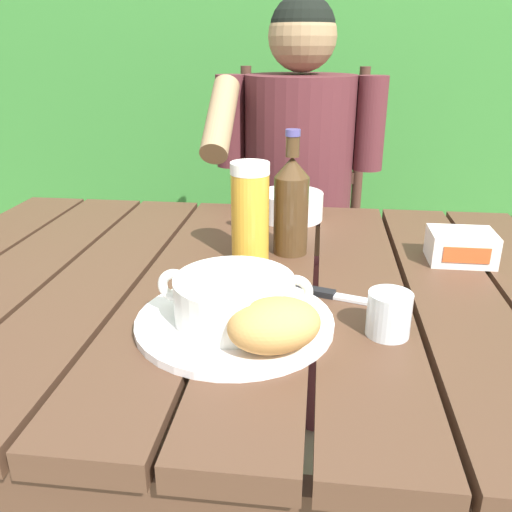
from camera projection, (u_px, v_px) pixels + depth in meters
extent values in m
cube|color=#4D3222|center=(24.00, 276.00, 0.99)|extent=(0.14, 0.91, 0.04)
cube|color=#4D3222|center=(104.00, 280.00, 0.97)|extent=(0.14, 0.91, 0.04)
cube|color=#4D3222|center=(186.00, 284.00, 0.95)|extent=(0.14, 0.91, 0.04)
cube|color=#4D3222|center=(271.00, 288.00, 0.93)|extent=(0.14, 0.91, 0.04)
cube|color=#4D3222|center=(360.00, 293.00, 0.92)|extent=(0.14, 0.91, 0.04)
cube|color=#4D3222|center=(452.00, 298.00, 0.90)|extent=(0.14, 0.91, 0.04)
cube|color=#4D3222|center=(234.00, 508.00, 0.56)|extent=(1.33, 0.03, 0.08)
cube|color=#4D3222|center=(287.00, 238.00, 1.35)|extent=(1.33, 0.03, 0.08)
cube|color=#4D3222|center=(59.00, 330.00, 1.52)|extent=(0.06, 0.06, 0.69)
cube|color=#34752F|center=(307.00, 103.00, 2.50)|extent=(3.69, 0.60, 1.69)
cylinder|color=#4C3823|center=(487.00, 65.00, 2.48)|extent=(0.10, 0.10, 2.03)
cylinder|color=#43271E|center=(354.00, 339.00, 1.69)|extent=(0.04, 0.04, 0.47)
cylinder|color=#43271E|center=(232.00, 332.00, 1.73)|extent=(0.04, 0.04, 0.47)
cylinder|color=#43271E|center=(349.00, 290.00, 2.02)|extent=(0.04, 0.04, 0.47)
cylinder|color=#43271E|center=(247.00, 284.00, 2.07)|extent=(0.04, 0.04, 0.47)
cube|color=#43271E|center=(297.00, 244.00, 1.79)|extent=(0.43, 0.40, 0.02)
cylinder|color=#43271E|center=(359.00, 154.00, 1.83)|extent=(0.04, 0.04, 0.57)
cylinder|color=#43271E|center=(247.00, 151.00, 1.88)|extent=(0.04, 0.04, 0.57)
cube|color=#43271E|center=(301.00, 177.00, 1.89)|extent=(0.39, 0.02, 0.04)
cube|color=#43271E|center=(303.00, 136.00, 1.83)|extent=(0.39, 0.02, 0.04)
cube|color=#43271E|center=(304.00, 93.00, 1.78)|extent=(0.39, 0.02, 0.04)
cylinder|color=#522327|center=(318.00, 359.00, 1.59)|extent=(0.11, 0.11, 0.45)
cylinder|color=#522327|center=(323.00, 259.00, 1.58)|extent=(0.13, 0.40, 0.13)
cylinder|color=#522327|center=(262.00, 355.00, 1.61)|extent=(0.11, 0.11, 0.45)
cylinder|color=#522327|center=(266.00, 256.00, 1.60)|extent=(0.13, 0.40, 0.13)
cylinder|color=#522327|center=(299.00, 165.00, 1.59)|extent=(0.32, 0.32, 0.52)
sphere|color=#947550|center=(302.00, 36.00, 1.45)|extent=(0.19, 0.19, 0.19)
sphere|color=black|center=(303.00, 29.00, 1.45)|extent=(0.18, 0.18, 0.18)
cylinder|color=#522327|center=(370.00, 124.00, 1.50)|extent=(0.08, 0.08, 0.26)
cylinder|color=#522327|center=(231.00, 122.00, 1.54)|extent=(0.08, 0.08, 0.26)
cylinder|color=#947550|center=(220.00, 118.00, 1.38)|extent=(0.07, 0.25, 0.21)
cylinder|color=white|center=(235.00, 321.00, 0.77)|extent=(0.29, 0.29, 0.01)
cylinder|color=white|center=(234.00, 298.00, 0.76)|extent=(0.17, 0.17, 0.06)
cylinder|color=#C5701E|center=(234.00, 290.00, 0.75)|extent=(0.15, 0.15, 0.01)
torus|color=white|center=(175.00, 285.00, 0.76)|extent=(0.05, 0.01, 0.05)
torus|color=white|center=(295.00, 292.00, 0.74)|extent=(0.05, 0.01, 0.05)
ellipsoid|color=#C78D49|center=(274.00, 325.00, 0.68)|extent=(0.15, 0.14, 0.07)
cylinder|color=gold|center=(250.00, 217.00, 0.99)|extent=(0.07, 0.07, 0.16)
cylinder|color=white|center=(250.00, 168.00, 0.95)|extent=(0.07, 0.07, 0.02)
cylinder|color=#462F19|center=(291.00, 216.00, 1.02)|extent=(0.07, 0.07, 0.15)
cone|color=#462F19|center=(292.00, 167.00, 0.98)|extent=(0.07, 0.07, 0.04)
cylinder|color=#462F19|center=(293.00, 146.00, 0.97)|extent=(0.03, 0.03, 0.04)
cylinder|color=#4C4587|center=(293.00, 133.00, 0.96)|extent=(0.03, 0.03, 0.01)
cylinder|color=silver|center=(389.00, 314.00, 0.74)|extent=(0.06, 0.06, 0.06)
cube|color=white|center=(461.00, 247.00, 0.99)|extent=(0.12, 0.09, 0.06)
cube|color=#DF5526|center=(467.00, 255.00, 0.95)|extent=(0.08, 0.00, 0.03)
cube|color=silver|center=(356.00, 300.00, 0.85)|extent=(0.13, 0.05, 0.00)
cube|color=black|center=(314.00, 291.00, 0.87)|extent=(0.07, 0.04, 0.01)
cylinder|color=white|center=(291.00, 206.00, 1.24)|extent=(0.15, 0.15, 0.06)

